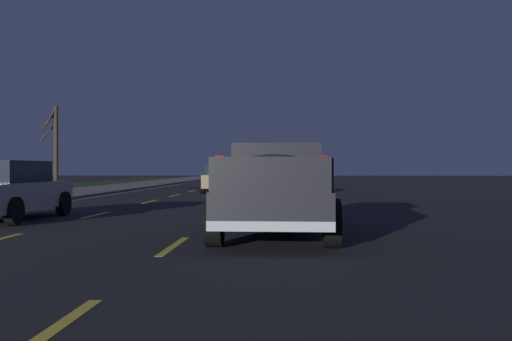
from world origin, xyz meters
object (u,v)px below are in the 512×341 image
(sedan_tan, at_px, (222,178))
(sedan_black, at_px, (277,179))
(sedan_silver, at_px, (6,190))
(bare_tree_far, at_px, (55,145))
(pickup_truck, at_px, (276,186))
(sedan_blue, at_px, (285,176))

(sedan_tan, relative_size, sedan_black, 1.00)
(sedan_silver, bearing_deg, bare_tree_far, 19.18)
(pickup_truck, xyz_separation_m, sedan_tan, (19.87, 3.31, -0.20))
(pickup_truck, relative_size, sedan_black, 1.23)
(pickup_truck, bearing_deg, bare_tree_far, 30.89)
(sedan_tan, bearing_deg, sedan_blue, -20.50)
(pickup_truck, bearing_deg, sedan_tan, 9.46)
(sedan_silver, relative_size, sedan_black, 0.99)
(pickup_truck, relative_size, bare_tree_far, 1.04)
(sedan_blue, bearing_deg, sedan_black, 178.25)
(sedan_blue, relative_size, sedan_silver, 1.01)
(sedan_tan, distance_m, sedan_silver, 17.38)
(sedan_silver, height_order, sedan_black, same)
(sedan_tan, bearing_deg, bare_tree_far, 68.97)
(bare_tree_far, bearing_deg, sedan_tan, -111.03)
(sedan_blue, relative_size, sedan_black, 1.00)
(sedan_silver, bearing_deg, sedan_black, -25.66)
(sedan_blue, xyz_separation_m, bare_tree_far, (-4.89, 14.57, 2.00))
(pickup_truck, xyz_separation_m, bare_tree_far, (24.15, 14.45, 1.80))
(pickup_truck, relative_size, sedan_tan, 1.23)
(sedan_blue, bearing_deg, bare_tree_far, 108.57)
(sedan_blue, relative_size, bare_tree_far, 0.84)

